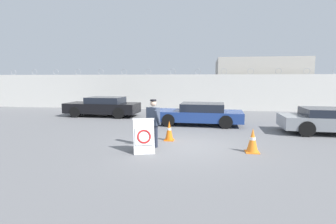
{
  "coord_description": "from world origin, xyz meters",
  "views": [
    {
      "loc": [
        0.72,
        -9.21,
        2.4
      ],
      "look_at": [
        -0.8,
        0.96,
        1.09
      ],
      "focal_mm": 28.0,
      "sensor_mm": 36.0,
      "label": 1
    }
  ],
  "objects_px": {
    "traffic_cone_near": "(169,131)",
    "parked_car_far_side": "(333,121)",
    "traffic_cone_mid": "(253,140)",
    "parked_car_front_coupe": "(103,106)",
    "barricade_sign": "(144,135)",
    "security_guard": "(153,121)",
    "parked_car_rear_sedan": "(199,114)"
  },
  "relations": [
    {
      "from": "traffic_cone_near",
      "to": "parked_car_far_side",
      "type": "xyz_separation_m",
      "value": [
        6.9,
        2.3,
        0.19
      ]
    },
    {
      "from": "traffic_cone_mid",
      "to": "parked_car_front_coupe",
      "type": "bearing_deg",
      "value": 138.12
    },
    {
      "from": "barricade_sign",
      "to": "parked_car_far_side",
      "type": "bearing_deg",
      "value": 11.03
    },
    {
      "from": "security_guard",
      "to": "parked_car_front_coupe",
      "type": "bearing_deg",
      "value": 147.27
    },
    {
      "from": "barricade_sign",
      "to": "traffic_cone_mid",
      "type": "height_order",
      "value": "barricade_sign"
    },
    {
      "from": "barricade_sign",
      "to": "parked_car_rear_sedan",
      "type": "height_order",
      "value": "parked_car_rear_sedan"
    },
    {
      "from": "parked_car_rear_sedan",
      "to": "security_guard",
      "type": "bearing_deg",
      "value": 75.48
    },
    {
      "from": "barricade_sign",
      "to": "parked_car_rear_sedan",
      "type": "xyz_separation_m",
      "value": [
        1.63,
        5.47,
        0.03
      ]
    },
    {
      "from": "parked_car_front_coupe",
      "to": "parked_car_rear_sedan",
      "type": "height_order",
      "value": "parked_car_front_coupe"
    },
    {
      "from": "parked_car_front_coupe",
      "to": "traffic_cone_near",
      "type": "bearing_deg",
      "value": 132.81
    },
    {
      "from": "traffic_cone_mid",
      "to": "parked_car_front_coupe",
      "type": "relative_size",
      "value": 0.17
    },
    {
      "from": "traffic_cone_near",
      "to": "barricade_sign",
      "type": "bearing_deg",
      "value": -108.32
    },
    {
      "from": "traffic_cone_near",
      "to": "parked_car_far_side",
      "type": "relative_size",
      "value": 0.18
    },
    {
      "from": "traffic_cone_near",
      "to": "parked_car_front_coupe",
      "type": "relative_size",
      "value": 0.17
    },
    {
      "from": "security_guard",
      "to": "parked_car_rear_sedan",
      "type": "relative_size",
      "value": 0.36
    },
    {
      "from": "barricade_sign",
      "to": "parked_car_rear_sedan",
      "type": "bearing_deg",
      "value": 55.95
    },
    {
      "from": "barricade_sign",
      "to": "parked_car_far_side",
      "type": "relative_size",
      "value": 0.25
    },
    {
      "from": "security_guard",
      "to": "parked_car_far_side",
      "type": "distance_m",
      "value": 8.05
    },
    {
      "from": "parked_car_rear_sedan",
      "to": "parked_car_far_side",
      "type": "height_order",
      "value": "parked_car_rear_sedan"
    },
    {
      "from": "parked_car_front_coupe",
      "to": "parked_car_rear_sedan",
      "type": "xyz_separation_m",
      "value": [
        6.2,
        -2.28,
        -0.05
      ]
    },
    {
      "from": "barricade_sign",
      "to": "traffic_cone_mid",
      "type": "bearing_deg",
      "value": -9.6
    },
    {
      "from": "barricade_sign",
      "to": "security_guard",
      "type": "distance_m",
      "value": 0.81
    },
    {
      "from": "security_guard",
      "to": "traffic_cone_mid",
      "type": "distance_m",
      "value": 3.39
    },
    {
      "from": "security_guard",
      "to": "traffic_cone_mid",
      "type": "relative_size",
      "value": 2.09
    },
    {
      "from": "traffic_cone_near",
      "to": "parked_car_front_coupe",
      "type": "height_order",
      "value": "parked_car_front_coupe"
    },
    {
      "from": "security_guard",
      "to": "parked_car_rear_sedan",
      "type": "xyz_separation_m",
      "value": [
        1.45,
        4.78,
        -0.35
      ]
    },
    {
      "from": "traffic_cone_mid",
      "to": "security_guard",
      "type": "bearing_deg",
      "value": 176.45
    },
    {
      "from": "parked_car_rear_sedan",
      "to": "barricade_sign",
      "type": "bearing_deg",
      "value": 75.78
    },
    {
      "from": "traffic_cone_near",
      "to": "parked_car_front_coupe",
      "type": "distance_m",
      "value": 7.9
    },
    {
      "from": "parked_car_front_coupe",
      "to": "parked_car_far_side",
      "type": "relative_size",
      "value": 1.06
    },
    {
      "from": "barricade_sign",
      "to": "parked_car_front_coupe",
      "type": "distance_m",
      "value": 9.0
    },
    {
      "from": "barricade_sign",
      "to": "traffic_cone_near",
      "type": "bearing_deg",
      "value": 54.19
    }
  ]
}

